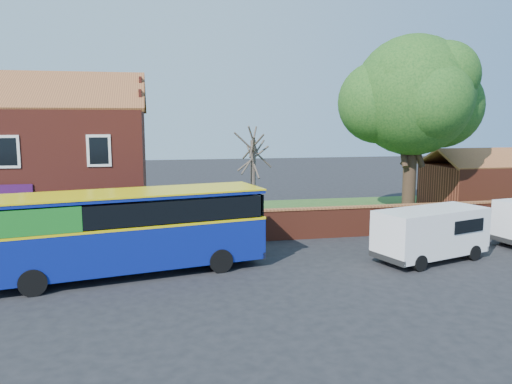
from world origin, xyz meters
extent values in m
plane|color=black|center=(0.00, 0.00, 0.00)|extent=(120.00, 120.00, 0.00)
cube|color=gray|center=(-7.00, 5.75, 0.06)|extent=(18.00, 3.50, 0.12)
cube|color=#426B28|center=(13.00, 13.00, 0.02)|extent=(26.00, 12.00, 0.04)
cube|color=maroon|center=(-7.00, 11.50, 3.25)|extent=(12.00, 8.00, 6.50)
cube|color=brown|center=(-7.00, 9.50, 7.50)|extent=(12.30, 4.08, 2.16)
cube|color=brown|center=(-7.00, 13.50, 7.50)|extent=(12.30, 4.08, 2.16)
cube|color=black|center=(-7.00, 7.47, 4.60)|extent=(1.10, 0.06, 1.50)
cube|color=#4C0F19|center=(-7.00, 7.45, 1.10)|extent=(0.95, 0.04, 2.10)
cube|color=silver|center=(-7.00, 7.47, 1.15)|extent=(1.20, 0.06, 2.30)
cube|color=#360E40|center=(-7.00, 7.44, 2.80)|extent=(2.00, 0.06, 0.60)
cube|color=maroon|center=(13.00, 7.00, 0.75)|extent=(22.00, 0.30, 1.50)
cube|color=brown|center=(13.00, 7.00, 1.55)|extent=(22.00, 0.38, 0.10)
cube|color=maroon|center=(22.00, 13.00, 1.50)|extent=(8.00, 5.00, 3.00)
cube|color=brown|center=(22.00, 11.75, 3.55)|extent=(8.20, 2.56, 1.24)
cube|color=brown|center=(22.00, 14.25, 3.55)|extent=(8.20, 2.56, 1.24)
cube|color=navy|center=(-1.60, 2.74, 1.22)|extent=(11.01, 4.75, 1.70)
cube|color=yellow|center=(-1.60, 2.74, 2.07)|extent=(11.04, 4.77, 0.10)
cube|color=black|center=(-1.60, 2.74, 2.58)|extent=(10.60, 4.68, 0.85)
cube|color=#1B7D23|center=(-5.06, 2.03, 2.58)|extent=(4.10, 3.38, 0.91)
cube|color=navy|center=(-1.60, 2.74, 3.16)|extent=(11.01, 4.75, 0.14)
cube|color=yellow|center=(-1.60, 2.74, 3.24)|extent=(11.06, 4.80, 0.06)
cylinder|color=black|center=(-4.70, 0.82, 0.48)|extent=(1.00, 0.47, 0.96)
cylinder|color=black|center=(-5.20, 3.29, 0.48)|extent=(1.00, 0.47, 0.96)
cylinder|color=black|center=(2.01, 2.19, 0.48)|extent=(1.00, 0.47, 0.96)
cylinder|color=black|center=(1.50, 4.65, 0.48)|extent=(1.00, 0.47, 0.96)
cube|color=white|center=(11.13, 2.14, 1.27)|extent=(5.47, 3.45, 1.93)
cube|color=black|center=(13.32, 2.81, 1.58)|extent=(0.59, 1.68, 0.76)
cube|color=black|center=(13.53, 2.88, 0.41)|extent=(0.70, 1.97, 0.24)
cylinder|color=black|center=(9.86, 0.74, 0.34)|extent=(0.71, 0.41, 0.67)
cylinder|color=black|center=(9.30, 2.57, 0.34)|extent=(0.71, 0.41, 0.67)
cylinder|color=black|center=(12.97, 1.70, 0.34)|extent=(0.71, 0.41, 0.67)
cylinder|color=black|center=(12.41, 3.53, 0.34)|extent=(0.71, 0.41, 0.67)
cylinder|color=black|center=(16.33, 4.10, 0.33)|extent=(0.69, 0.33, 0.67)
cylinder|color=black|center=(14.89, 11.00, 2.29)|extent=(0.80, 0.80, 4.59)
sphere|color=#427524|center=(14.89, 11.00, 7.48)|extent=(7.18, 7.18, 7.18)
sphere|color=#427524|center=(16.98, 11.40, 6.88)|extent=(5.18, 5.18, 5.18)
sphere|color=#427524|center=(12.99, 11.60, 7.08)|extent=(4.98, 4.98, 4.98)
cylinder|color=#4C4238|center=(4.72, 9.18, 2.48)|extent=(0.28, 0.28, 4.96)
cylinder|color=#4C4238|center=(4.72, 9.18, 4.25)|extent=(0.29, 2.42, 1.95)
cylinder|color=#4C4238|center=(4.72, 9.18, 4.07)|extent=(1.26, 1.79, 1.78)
cylinder|color=#4C4238|center=(4.72, 9.18, 4.43)|extent=(2.03, 0.93, 1.98)
camera|label=1|loc=(-0.48, -16.93, 6.03)|focal=35.00mm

